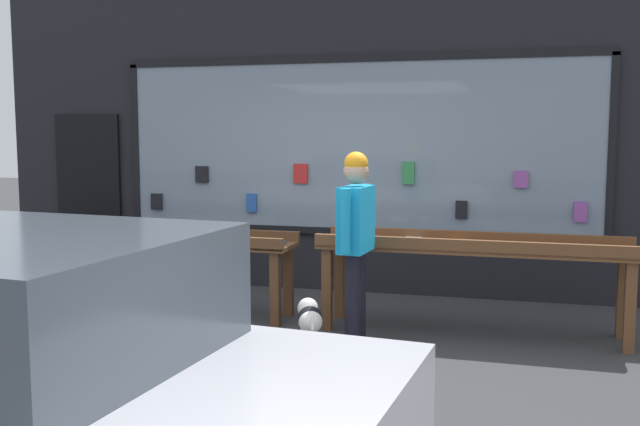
{
  "coord_description": "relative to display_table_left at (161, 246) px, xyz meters",
  "views": [
    {
      "loc": [
        1.9,
        -5.78,
        1.85
      ],
      "look_at": [
        0.18,
        0.64,
        1.11
      ],
      "focal_mm": 40.0,
      "sensor_mm": 36.0,
      "label": 1
    }
  ],
  "objects": [
    {
      "name": "ground_plane",
      "position": [
        1.59,
        -0.84,
        -0.7
      ],
      "size": [
        40.0,
        40.0,
        0.0
      ],
      "primitive_type": "plane",
      "color": "#38383A"
    },
    {
      "name": "shopfront_facade",
      "position": [
        1.56,
        1.55,
        1.14
      ],
      "size": [
        8.83,
        0.29,
        3.71
      ],
      "color": "black",
      "rests_on": "ground_plane"
    },
    {
      "name": "display_table_left",
      "position": [
        0.0,
        0.0,
        0.0
      ],
      "size": [
        2.86,
        0.61,
        0.87
      ],
      "color": "brown",
      "rests_on": "ground_plane"
    },
    {
      "name": "display_table_right",
      "position": [
        3.17,
        0.0,
        0.05
      ],
      "size": [
        2.86,
        0.68,
        0.92
      ],
      "color": "brown",
      "rests_on": "ground_plane"
    },
    {
      "name": "person_browsing",
      "position": [
        2.18,
        -0.54,
        0.3
      ],
      "size": [
        0.26,
        0.67,
        1.7
      ],
      "rotation": [
        0.0,
        0.0,
        1.48
      ],
      "color": "black",
      "rests_on": "ground_plane"
    },
    {
      "name": "small_dog",
      "position": [
        1.84,
        -0.82,
        -0.44
      ],
      "size": [
        0.35,
        0.6,
        0.39
      ],
      "rotation": [
        0.0,
        0.0,
        1.92
      ],
      "color": "white",
      "rests_on": "ground_plane"
    }
  ]
}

